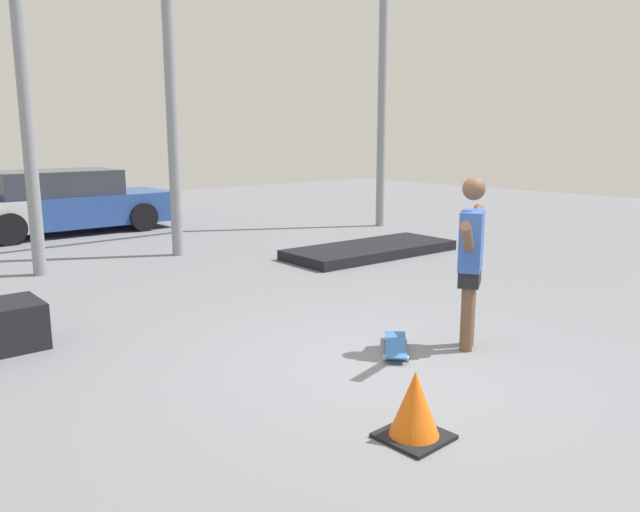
{
  "coord_description": "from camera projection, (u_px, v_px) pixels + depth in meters",
  "views": [
    {
      "loc": [
        -4.4,
        -3.66,
        2.17
      ],
      "look_at": [
        0.34,
        1.54,
        0.79
      ],
      "focal_mm": 35.0,
      "sensor_mm": 36.0,
      "label": 1
    }
  ],
  "objects": [
    {
      "name": "skateboard",
      "position": [
        396.0,
        345.0,
        6.33
      ],
      "size": [
        0.76,
        0.7,
        0.08
      ],
      "rotation": [
        0.0,
        0.0,
        0.72
      ],
      "color": "#2D66B2",
      "rests_on": "ground_plane"
    },
    {
      "name": "canopy_support_right",
      "position": [
        291.0,
        45.0,
        12.41
      ],
      "size": [
        5.65,
        0.2,
        6.49
      ],
      "color": "gray",
      "rests_on": "ground_plane"
    },
    {
      "name": "parked_car_blue",
      "position": [
        63.0,
        203.0,
        13.79
      ],
      "size": [
        4.59,
        2.11,
        1.39
      ],
      "rotation": [
        0.0,
        0.0,
        -0.04
      ],
      "color": "#284793",
      "rests_on": "ground_plane"
    },
    {
      "name": "traffic_cone",
      "position": [
        415.0,
        406.0,
        4.48
      ],
      "size": [
        0.46,
        0.46,
        0.51
      ],
      "color": "black",
      "rests_on": "ground_plane"
    },
    {
      "name": "skateboarder",
      "position": [
        471.0,
        255.0,
        6.25
      ],
      "size": [
        1.38,
        0.83,
        1.75
      ],
      "rotation": [
        0.0,
        0.0,
        0.51
      ],
      "color": "brown",
      "rests_on": "ground_plane"
    },
    {
      "name": "manual_pad",
      "position": [
        371.0,
        250.0,
        11.37
      ],
      "size": [
        3.31,
        1.52,
        0.18
      ],
      "primitive_type": "cube",
      "rotation": [
        0.0,
        0.0,
        -0.07
      ],
      "color": "black",
      "rests_on": "ground_plane"
    },
    {
      "name": "ground_plane",
      "position": [
        401.0,
        364.0,
        5.98
      ],
      "size": [
        36.0,
        36.0,
        0.0
      ],
      "primitive_type": "plane",
      "color": "slate"
    }
  ]
}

